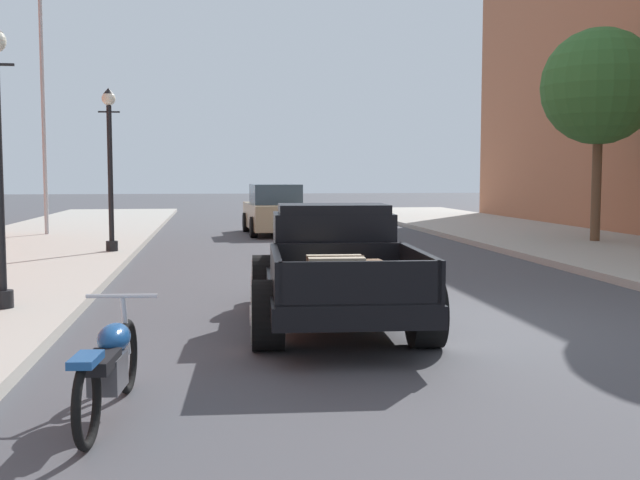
{
  "coord_description": "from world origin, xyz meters",
  "views": [
    {
      "loc": [
        -2.65,
        -9.84,
        1.98
      ],
      "look_at": [
        -1.06,
        1.53,
        1.0
      ],
      "focal_mm": 43.46,
      "sensor_mm": 36.0,
      "label": 1
    }
  ],
  "objects": [
    {
      "name": "street_tree_second",
      "position": [
        7.8,
        10.17,
        4.34
      ],
      "size": [
        3.15,
        3.15,
        5.78
      ],
      "color": "brown",
      "rests_on": "sidewalk_right"
    },
    {
      "name": "car_background_tan",
      "position": [
        -0.6,
        15.59,
        0.77
      ],
      "size": [
        2.02,
        4.37,
        1.65
      ],
      "color": "tan",
      "rests_on": "ground"
    },
    {
      "name": "flagpole",
      "position": [
        -7.45,
        14.74,
        5.77
      ],
      "size": [
        1.74,
        0.16,
        9.16
      ],
      "color": "#B2B2B7",
      "rests_on": "sidewalk_left"
    },
    {
      "name": "motorcycle_parked",
      "position": [
        -3.49,
        -3.51,
        0.44
      ],
      "size": [
        0.62,
        2.12,
        0.93
      ],
      "color": "black",
      "rests_on": "ground"
    },
    {
      "name": "ground_plane",
      "position": [
        0.0,
        0.0,
        0.0
      ],
      "size": [
        140.0,
        140.0,
        0.0
      ],
      "primitive_type": "plane",
      "color": "#47474C"
    },
    {
      "name": "street_lamp_far",
      "position": [
        -5.03,
        9.05,
        2.39
      ],
      "size": [
        0.5,
        0.32,
        3.85
      ],
      "color": "black",
      "rests_on": "sidewalk_left"
    },
    {
      "name": "hotrod_truck_black",
      "position": [
        -1.06,
        0.27,
        0.75
      ],
      "size": [
        2.36,
        5.01,
        1.58
      ],
      "color": "black",
      "rests_on": "ground"
    }
  ]
}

